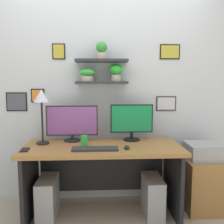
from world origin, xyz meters
TOP-DOWN VIEW (x-y plane):
  - ground_plane at (0.00, 0.00)m, footprint 8.00×8.00m
  - back_wall_assembly at (-0.00, 0.44)m, footprint 4.40×0.24m
  - desk at (0.00, 0.05)m, footprint 1.60×0.68m
  - monitor_left at (-0.33, 0.22)m, footprint 0.56×0.18m
  - monitor_right at (0.33, 0.22)m, footprint 0.47×0.18m
  - keyboard at (-0.07, -0.16)m, footprint 0.44×0.14m
  - computer_mouse at (0.23, -0.14)m, footprint 0.06×0.09m
  - desk_lamp at (-0.62, 0.10)m, footprint 0.16×0.16m
  - cell_phone at (-0.74, -0.14)m, footprint 0.08×0.14m
  - water_cup at (-0.18, -0.02)m, footprint 0.07×0.07m
  - drawer_cabinet at (1.11, 0.10)m, footprint 0.44×0.50m
  - printer at (1.11, 0.10)m, footprint 0.38×0.34m
  - computer_tower_left at (-0.57, -0.02)m, footprint 0.18×0.40m
  - computer_tower_right at (0.52, -0.02)m, footprint 0.18×0.40m

SIDE VIEW (x-z plane):
  - ground_plane at x=0.00m, z-range 0.00..0.00m
  - computer_tower_right at x=0.52m, z-range 0.00..0.41m
  - computer_tower_left at x=-0.57m, z-range 0.00..0.42m
  - drawer_cabinet at x=1.11m, z-range 0.00..0.56m
  - desk at x=0.00m, z-range 0.16..0.91m
  - printer at x=1.11m, z-range 0.56..0.73m
  - cell_phone at x=-0.74m, z-range 0.75..0.76m
  - keyboard at x=-0.07m, z-range 0.75..0.77m
  - computer_mouse at x=0.23m, z-range 0.75..0.78m
  - water_cup at x=-0.18m, z-range 0.75..0.86m
  - monitor_left at x=-0.33m, z-range 0.76..1.15m
  - monitor_right at x=0.33m, z-range 0.76..1.16m
  - desk_lamp at x=-0.62m, z-range 0.91..1.48m
  - back_wall_assembly at x=0.00m, z-range 0.01..2.71m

